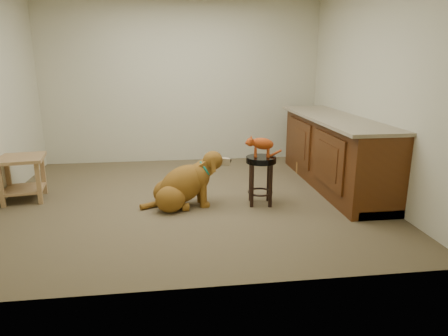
{
  "coord_description": "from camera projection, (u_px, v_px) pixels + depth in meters",
  "views": [
    {
      "loc": [
        -0.2,
        -4.66,
        1.65
      ],
      "look_at": [
        0.38,
        -0.26,
        0.45
      ],
      "focal_mm": 32.0,
      "sensor_mm": 36.0,
      "label": 1
    }
  ],
  "objects": [
    {
      "name": "room_shell",
      "position": [
        187.0,
        58.0,
        4.47
      ],
      "size": [
        4.54,
        4.04,
        2.62
      ],
      "color": "beige",
      "rests_on": "ground"
    },
    {
      "name": "side_table",
      "position": [
        22.0,
        172.0,
        4.78
      ],
      "size": [
        0.6,
        0.6,
        0.54
      ],
      "rotation": [
        0.0,
        0.0,
        0.16
      ],
      "color": "#9D7648",
      "rests_on": "ground"
    },
    {
      "name": "padded_stool",
      "position": [
        261.0,
        171.0,
        4.64
      ],
      "size": [
        0.35,
        0.35,
        0.57
      ],
      "rotation": [
        0.0,
        0.0,
        -0.13
      ],
      "color": "black",
      "rests_on": "ground"
    },
    {
      "name": "golden_retriever",
      "position": [
        184.0,
        185.0,
        4.6
      ],
      "size": [
        1.08,
        0.57,
        0.69
      ],
      "rotation": [
        0.0,
        0.0,
        0.13
      ],
      "color": "brown",
      "rests_on": "ground"
    },
    {
      "name": "wood_stool",
      "position": [
        313.0,
        151.0,
        5.85
      ],
      "size": [
        0.46,
        0.46,
        0.69
      ],
      "rotation": [
        0.0,
        0.0,
        0.27
      ],
      "color": "brown",
      "rests_on": "ground"
    },
    {
      "name": "tabby_kitten",
      "position": [
        261.0,
        144.0,
        4.56
      ],
      "size": [
        0.44,
        0.16,
        0.27
      ],
      "rotation": [
        0.0,
        0.0,
        -0.13
      ],
      "color": "#A03910",
      "rests_on": "padded_stool"
    },
    {
      "name": "cabinet_run",
      "position": [
        334.0,
        154.0,
        5.33
      ],
      "size": [
        0.7,
        2.56,
        0.94
      ],
      "color": "#51290E",
      "rests_on": "ground"
    },
    {
      "name": "floor",
      "position": [
        190.0,
        199.0,
        4.91
      ],
      "size": [
        4.5,
        4.0,
        0.01
      ],
      "primitive_type": "cube",
      "color": "brown",
      "rests_on": "ground"
    }
  ]
}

